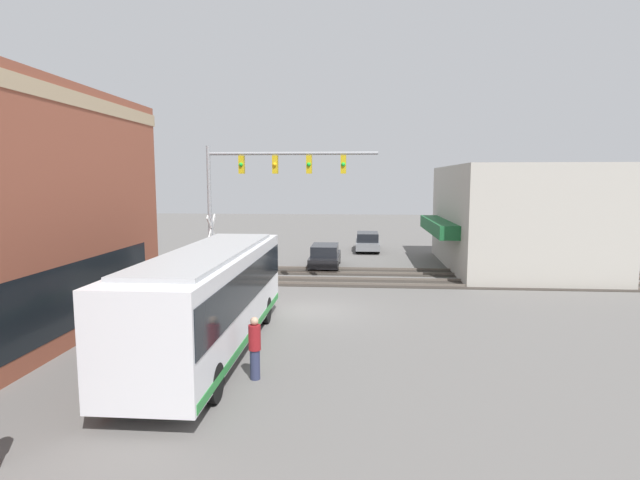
% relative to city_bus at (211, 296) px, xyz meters
% --- Properties ---
extents(ground_plane, '(120.00, 120.00, 0.00)m').
position_rel_city_bus_xyz_m(ground_plane, '(5.25, -2.80, -1.83)').
color(ground_plane, '#605E5B').
extents(shop_building, '(12.47, 9.62, 6.39)m').
position_rel_city_bus_xyz_m(shop_building, '(16.67, -14.47, 1.36)').
color(shop_building, '#B2ADA3').
rests_on(shop_building, ground).
extents(city_bus, '(11.00, 2.59, 3.32)m').
position_rel_city_bus_xyz_m(city_bus, '(0.00, 0.00, 0.00)').
color(city_bus, silver).
rests_on(city_bus, ground).
extents(traffic_signal_gantry, '(0.42, 8.63, 7.23)m').
position_rel_city_bus_xyz_m(traffic_signal_gantry, '(9.62, 0.12, 3.67)').
color(traffic_signal_gantry, gray).
rests_on(traffic_signal_gantry, ground).
extents(crossing_signal, '(1.41, 1.18, 3.81)m').
position_rel_city_bus_xyz_m(crossing_signal, '(8.90, 2.61, 0.46)').
color(crossing_signal, gray).
rests_on(crossing_signal, ground).
extents(rail_track_near, '(2.60, 60.00, 0.15)m').
position_rel_city_bus_xyz_m(rail_track_near, '(11.25, -2.80, -1.80)').
color(rail_track_near, '#332D28').
rests_on(rail_track_near, ground).
extents(rail_track_far, '(2.60, 60.00, 0.15)m').
position_rel_city_bus_xyz_m(rail_track_far, '(14.45, -2.80, -1.80)').
color(rail_track_far, '#332D28').
rests_on(rail_track_far, ground).
extents(parked_car_black, '(4.70, 1.82, 1.47)m').
position_rel_city_bus_xyz_m(parked_car_black, '(15.86, -2.60, -1.15)').
color(parked_car_black, black).
rests_on(parked_car_black, ground).
extents(parked_car_grey, '(4.84, 1.82, 1.46)m').
position_rel_city_bus_xyz_m(parked_car_grey, '(23.58, -5.40, -1.15)').
color(parked_car_grey, slate).
rests_on(parked_car_grey, ground).
extents(pedestrian_near_bus, '(0.34, 0.34, 1.78)m').
position_rel_city_bus_xyz_m(pedestrian_near_bus, '(-2.17, -1.87, -0.92)').
color(pedestrian_near_bus, '#2D3351').
rests_on(pedestrian_near_bus, ground).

